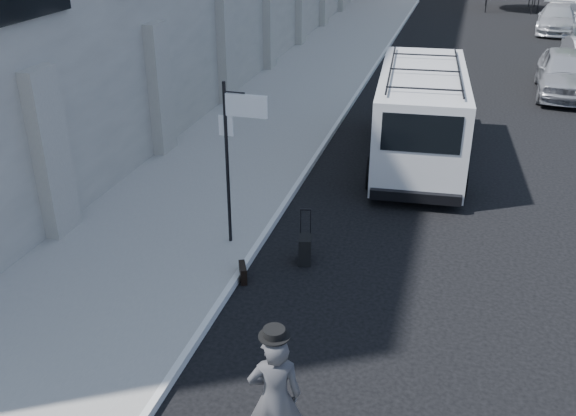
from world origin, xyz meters
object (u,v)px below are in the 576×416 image
Objects in this scene: businessman at (275,397)px; parked_car_a at (566,72)px; parked_car_c at (557,19)px; cargo_van at (420,115)px; briefcase at (243,273)px; suitcase at (305,249)px.

businessman is 20.50m from parked_car_a.
cargo_van is at bearing -98.36° from parked_car_c.
parked_car_a is at bearing 39.32° from briefcase.
businessman is at bearing -102.93° from parked_car_a.
suitcase is (-0.87, 5.01, -0.67)m from businessman.
suitcase is 6.73m from cargo_van.
suitcase is 16.07m from parked_car_a.
cargo_van is at bearing -116.92° from parked_car_a.
parked_car_a reaches higher than briefcase.
suitcase is at bearing -109.25° from cargo_van.
parked_car_a is (7.39, 15.74, 0.68)m from briefcase.
cargo_van is (2.68, 7.44, 1.17)m from briefcase.
suitcase is at bearing -99.73° from businessman.
parked_car_c is at bearing 88.99° from parked_car_a.
businessman is 0.40× the size of parked_car_c.
briefcase is at bearing -84.49° from businessman.
suitcase is (1.01, 1.00, 0.13)m from briefcase.
parked_car_a is at bearing 53.93° from suitcase.
briefcase is 0.09× the size of parked_car_c.
cargo_van reaches higher than briefcase.
parked_car_a is 1.02× the size of parked_car_c.
cargo_van reaches higher than parked_car_a.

